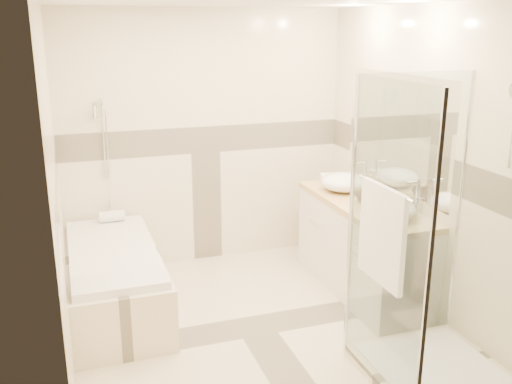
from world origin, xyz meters
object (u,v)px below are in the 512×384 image
object	(u,v)px
bathtub	(114,276)
amenity_bottle_b	(363,194)
vessel_sink_near	(343,182)
vessel_sink_far	(392,209)
amenity_bottle_a	(371,196)
vanity	(362,247)
shower_enclosure	(417,308)

from	to	relation	value
bathtub	amenity_bottle_b	world-z (taller)	amenity_bottle_b
vessel_sink_near	amenity_bottle_b	world-z (taller)	vessel_sink_near
vessel_sink_far	amenity_bottle_b	size ratio (longest dim) A/B	2.68
bathtub	vessel_sink_far	bearing A→B (deg)	-21.02
bathtub	amenity_bottle_a	world-z (taller)	amenity_bottle_a
vanity	shower_enclosure	distance (m)	1.31
vessel_sink_far	amenity_bottle_b	world-z (taller)	vessel_sink_far
shower_enclosure	vessel_sink_near	world-z (taller)	shower_enclosure
bathtub	amenity_bottle_a	bearing A→B (deg)	-12.93
vessel_sink_far	amenity_bottle_a	size ratio (longest dim) A/B	2.12
vessel_sink_near	vessel_sink_far	xyz separation A→B (m)	(0.00, -0.84, -0.01)
vessel_sink_near	vessel_sink_far	world-z (taller)	vessel_sink_near
shower_enclosure	amenity_bottle_b	size ratio (longest dim) A/B	14.34
vessel_sink_near	amenity_bottle_a	distance (m)	0.51
vessel_sink_near	amenity_bottle_a	bearing A→B (deg)	-90.00
bathtub	shower_enclosure	world-z (taller)	shower_enclosure
shower_enclosure	amenity_bottle_a	size ratio (longest dim) A/B	11.35
vanity	vessel_sink_near	distance (m)	0.63
bathtub	shower_enclosure	xyz separation A→B (m)	(1.86, -1.62, 0.20)
bathtub	vanity	size ratio (longest dim) A/B	1.05
shower_enclosure	vessel_sink_far	xyz separation A→B (m)	(0.27, 0.80, 0.42)
amenity_bottle_a	amenity_bottle_b	distance (m)	0.14
amenity_bottle_a	vanity	bearing A→B (deg)	81.82
shower_enclosure	vessel_sink_far	size ratio (longest dim) A/B	5.36
vessel_sink_far	vanity	bearing A→B (deg)	87.56
vanity	amenity_bottle_a	distance (m)	0.53
shower_enclosure	amenity_bottle_a	xyz separation A→B (m)	(0.27, 1.13, 0.43)
bathtub	vessel_sink_far	world-z (taller)	vessel_sink_far
bathtub	vanity	distance (m)	2.18
bathtub	shower_enclosure	size ratio (longest dim) A/B	0.83
amenity_bottle_a	amenity_bottle_b	bearing A→B (deg)	90.00
amenity_bottle_a	amenity_bottle_b	xyz separation A→B (m)	(0.00, 0.14, -0.02)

